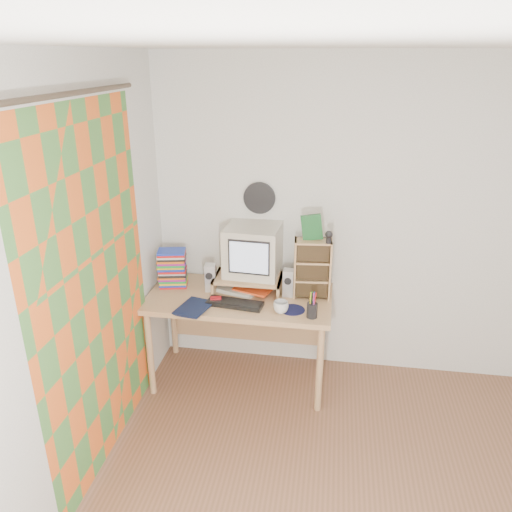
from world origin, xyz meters
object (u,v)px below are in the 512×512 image
(diary, at_px, (182,304))
(mug, at_px, (281,307))
(desk, at_px, (241,308))
(keyboard, at_px, (235,304))
(crt_monitor, at_px, (252,251))
(cd_rack, at_px, (312,269))
(dvd_stack, at_px, (172,268))

(diary, bearing_deg, mug, 15.89)
(desk, distance_m, keyboard, 0.26)
(keyboard, bearing_deg, crt_monitor, 82.33)
(crt_monitor, relative_size, diary, 1.61)
(keyboard, relative_size, diary, 1.65)
(crt_monitor, height_order, cd_rack, crt_monitor)
(desk, xyz_separation_m, keyboard, (-0.00, -0.22, 0.15))
(crt_monitor, height_order, dvd_stack, crt_monitor)
(desk, bearing_deg, mug, -38.75)
(desk, distance_m, cd_rack, 0.65)
(dvd_stack, distance_m, mug, 0.95)
(desk, relative_size, keyboard, 3.39)
(mug, bearing_deg, desk, 141.25)
(crt_monitor, bearing_deg, keyboard, -100.69)
(keyboard, relative_size, dvd_stack, 1.38)
(keyboard, xyz_separation_m, mug, (0.35, -0.06, 0.03))
(cd_rack, xyz_separation_m, mug, (-0.20, -0.30, -0.18))
(desk, relative_size, dvd_stack, 4.67)
(crt_monitor, height_order, mug, crt_monitor)
(desk, distance_m, dvd_stack, 0.62)
(mug, distance_m, diary, 0.73)
(mug, bearing_deg, diary, -178.02)
(keyboard, bearing_deg, desk, 96.16)
(diary, bearing_deg, keyboard, 26.02)
(crt_monitor, distance_m, diary, 0.67)
(desk, xyz_separation_m, crt_monitor, (0.08, 0.09, 0.45))
(crt_monitor, bearing_deg, desk, -127.45)
(crt_monitor, bearing_deg, dvd_stack, -171.42)
(crt_monitor, bearing_deg, cd_rack, -4.08)
(desk, bearing_deg, cd_rack, 2.23)
(desk, distance_m, diary, 0.51)
(keyboard, height_order, cd_rack, cd_rack)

